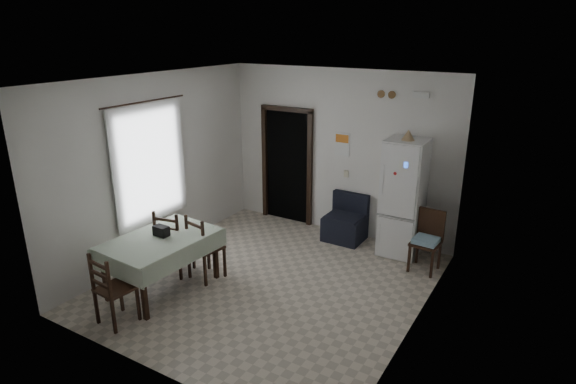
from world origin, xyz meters
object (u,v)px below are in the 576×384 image
(dining_table, at_px, (162,264))
(dining_chair_near_head, at_px, (115,288))
(navy_seat, at_px, (345,218))
(corner_chair, at_px, (426,242))
(fridge, at_px, (403,198))
(dining_chair_far_left, at_px, (175,241))
(dining_chair_far_right, at_px, (206,246))

(dining_table, height_order, dining_chair_near_head, dining_chair_near_head)
(navy_seat, distance_m, corner_chair, 1.57)
(fridge, height_order, dining_chair_far_left, fridge)
(dining_chair_far_left, xyz_separation_m, dining_chair_near_head, (0.29, -1.36, -0.03))
(dining_table, distance_m, dining_chair_far_left, 0.52)
(navy_seat, distance_m, dining_table, 3.22)
(fridge, xyz_separation_m, dining_chair_near_head, (-2.39, -3.74, -0.47))
(dining_chair_far_right, distance_m, dining_chair_near_head, 1.48)
(corner_chair, distance_m, dining_chair_far_left, 3.77)
(dining_table, bearing_deg, dining_chair_far_left, 116.67)
(dining_chair_far_left, xyz_separation_m, dining_chair_far_right, (0.51, 0.11, -0.01))
(navy_seat, height_order, dining_chair_far_right, dining_chair_far_right)
(dining_chair_far_right, relative_size, dining_chair_near_head, 1.03)
(navy_seat, bearing_deg, dining_chair_far_right, -117.22)
(fridge, distance_m, dining_chair_far_left, 3.62)
(corner_chair, height_order, dining_chair_near_head, dining_chair_near_head)
(fridge, bearing_deg, dining_table, -132.56)
(corner_chair, relative_size, dining_table, 0.62)
(navy_seat, bearing_deg, dining_chair_near_head, -110.23)
(dining_chair_far_right, bearing_deg, fridge, -123.19)
(fridge, relative_size, corner_chair, 2.02)
(fridge, relative_size, dining_chair_far_right, 1.90)
(dining_table, xyz_separation_m, dining_chair_far_right, (0.31, 0.57, 0.11))
(fridge, bearing_deg, dining_chair_near_head, -124.05)
(corner_chair, xyz_separation_m, dining_chair_far_right, (-2.70, -1.87, 0.03))
(fridge, distance_m, corner_chair, 0.82)
(navy_seat, relative_size, corner_chair, 0.84)
(dining_chair_far_left, height_order, dining_chair_far_right, dining_chair_far_left)
(fridge, xyz_separation_m, corner_chair, (0.52, -0.41, -0.48))
(fridge, height_order, dining_chair_near_head, fridge)
(fridge, xyz_separation_m, dining_chair_far_left, (-2.69, -2.39, -0.44))
(fridge, bearing_deg, dining_chair_far_right, -135.18)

